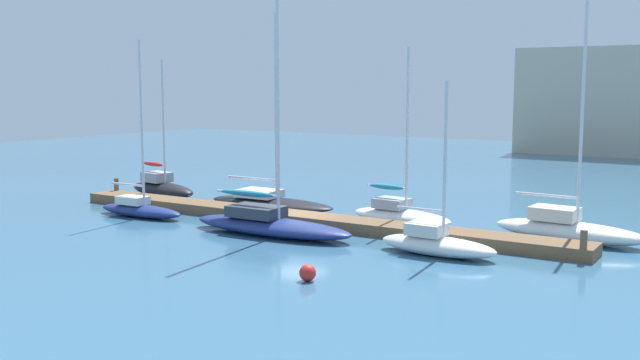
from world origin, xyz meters
name	(u,v)px	position (x,y,z in m)	size (l,w,h in m)	color
ground_plane	(299,224)	(0.00, 0.00, 0.00)	(120.00, 120.00, 0.00)	#386684
dock_pier	(299,219)	(0.00, 0.00, 0.27)	(28.55, 1.84, 0.54)	brown
dock_piling_near_end	(117,189)	(-13.87, 0.77, 0.65)	(0.28, 0.28, 1.29)	brown
dock_piling_far_end	(583,246)	(13.87, -0.77, 0.65)	(0.28, 0.28, 1.29)	brown
sailboat_0	(162,187)	(-12.19, 2.90, 0.63)	(5.93, 2.85, 8.44)	black
sailboat_1	(140,207)	(-8.24, -2.78, 0.51)	(5.48, 1.53, 9.20)	navy
sailboat_2	(269,201)	(-3.88, 2.84, 0.47)	(8.01, 2.69, 10.77)	black
sailboat_3	(269,222)	(0.31, -2.94, 0.62)	(8.51, 2.38, 14.22)	navy
sailboat_4	(400,213)	(4.30, 2.64, 0.56)	(5.69, 2.48, 8.72)	white
sailboat_5	(436,243)	(8.50, -2.63, 0.52)	(5.08, 1.84, 7.07)	white
sailboat_6	(567,228)	(12.37, 2.97, 0.61)	(6.91, 2.50, 10.45)	white
mooring_buoy_red	(308,273)	(6.24, -8.76, 0.30)	(0.60, 0.60, 0.60)	red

